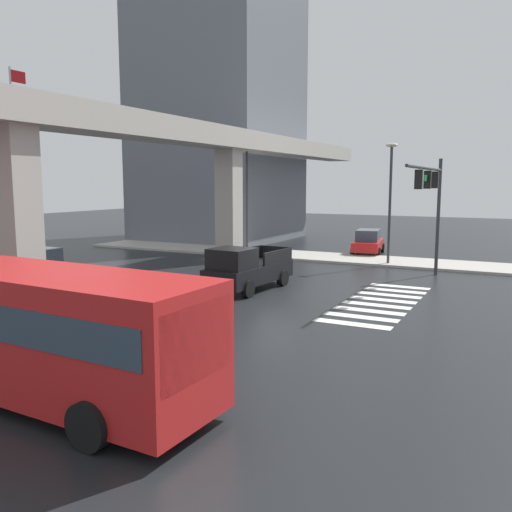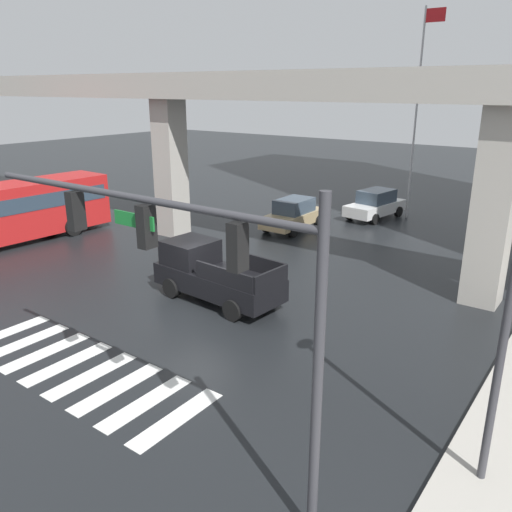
{
  "view_description": "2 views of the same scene",
  "coord_description": "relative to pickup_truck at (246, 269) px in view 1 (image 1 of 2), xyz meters",
  "views": [
    {
      "loc": [
        -21.77,
        -10.31,
        4.94
      ],
      "look_at": [
        -0.72,
        0.44,
        1.71
      ],
      "focal_mm": 37.67,
      "sensor_mm": 36.0,
      "label": 1
    },
    {
      "loc": [
        11.61,
        -12.34,
        7.59
      ],
      "look_at": [
        0.86,
        2.35,
        1.61
      ],
      "focal_mm": 36.09,
      "sensor_mm": 36.0,
      "label": 2
    }
  ],
  "objects": [
    {
      "name": "sedan_tan",
      "position": [
        -2.92,
        10.27,
        -0.14
      ],
      "size": [
        1.98,
        4.31,
        1.72
      ],
      "color": "tan",
      "rests_on": "ground"
    },
    {
      "name": "flagpole",
      "position": [
        1.36,
        16.58,
        5.73
      ],
      "size": [
        1.16,
        0.12,
        11.78
      ],
      "color": "silver",
      "rests_on": "ground"
    },
    {
      "name": "street_lamp_mid_block",
      "position": [
        10.58,
        5.57,
        3.57
      ],
      "size": [
        0.44,
        0.7,
        7.24
      ],
      "color": "#38383D",
      "rests_on": "ground"
    },
    {
      "name": "pickup_truck",
      "position": [
        0.0,
        0.0,
        0.0
      ],
      "size": [
        5.23,
        2.37,
        2.08
      ],
      "color": "black",
      "rests_on": "ground"
    },
    {
      "name": "street_lamp_near_corner",
      "position": [
        10.58,
        -4.04,
        3.57
      ],
      "size": [
        0.44,
        0.7,
        7.24
      ],
      "color": "#38383D",
      "rests_on": "ground"
    },
    {
      "name": "crosswalk_stripes",
      "position": [
        0.29,
        -6.14,
        -0.98
      ],
      "size": [
        8.25,
        2.8,
        0.01
      ],
      "color": "silver",
      "rests_on": "ground"
    },
    {
      "name": "sidewalk_east",
      "position": [
        11.78,
        0.83,
        -0.91
      ],
      "size": [
        4.0,
        36.0,
        0.15
      ],
      "primitive_type": "cube",
      "color": "#ADA89E",
      "rests_on": "ground"
    },
    {
      "name": "ground_plane",
      "position": [
        0.29,
        -1.17,
        -0.99
      ],
      "size": [
        120.0,
        120.0,
        0.0
      ],
      "primitive_type": "plane",
      "color": "black"
    },
    {
      "name": "elevated_overpass",
      "position": [
        0.29,
        5.63,
        6.14
      ],
      "size": [
        59.99,
        2.27,
        8.26
      ],
      "color": "#ADA89E",
      "rests_on": "ground"
    },
    {
      "name": "sedan_red",
      "position": [
        15.15,
        -1.55,
        -0.14
      ],
      "size": [
        4.51,
        2.42,
        1.72
      ],
      "color": "red",
      "rests_on": "ground"
    },
    {
      "name": "traffic_signal_mast",
      "position": [
        5.8,
        -7.12,
        3.56
      ],
      "size": [
        8.69,
        0.32,
        6.2
      ],
      "color": "#38383D",
      "rests_on": "ground"
    },
    {
      "name": "sedan_white",
      "position": [
        -0.29,
        15.4,
        -0.14
      ],
      "size": [
        2.44,
        4.51,
        1.72
      ],
      "color": "silver",
      "rests_on": "ground"
    },
    {
      "name": "city_bus",
      "position": [
        -13.11,
        -0.75,
        0.73
      ],
      "size": [
        3.13,
        10.9,
        2.99
      ],
      "color": "red",
      "rests_on": "ground"
    }
  ]
}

